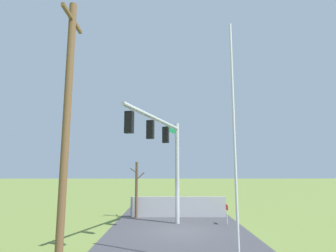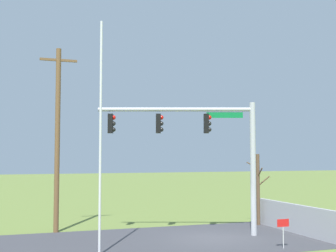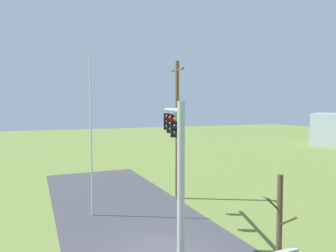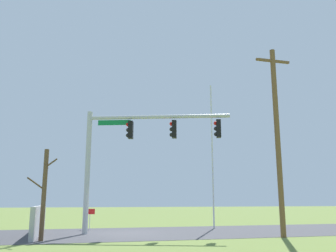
# 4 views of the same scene
# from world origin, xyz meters

# --- Properties ---
(ground_plane) EXTENTS (160.00, 160.00, 0.00)m
(ground_plane) POSITION_xyz_m (0.00, 0.00, 0.00)
(ground_plane) COLOR olive
(road_surface) EXTENTS (28.00, 8.00, 0.01)m
(road_surface) POSITION_xyz_m (-4.00, 0.00, 0.01)
(road_surface) COLOR #3D3D42
(road_surface) RESTS_ON ground_plane
(sidewalk_corner) EXTENTS (6.00, 6.00, 0.01)m
(sidewalk_corner) POSITION_xyz_m (3.20, -0.04, 0.00)
(sidewalk_corner) COLOR #B7B5AD
(sidewalk_corner) RESTS_ON ground_plane
(retaining_fence) EXTENTS (0.20, 6.96, 1.45)m
(retaining_fence) POSITION_xyz_m (4.52, -0.20, 0.72)
(retaining_fence) COLOR #A8A8AD
(retaining_fence) RESTS_ON ground_plane
(signal_mast) EXTENTS (7.40, 2.74, 6.52)m
(signal_mast) POSITION_xyz_m (-0.03, 0.73, 4.70)
(signal_mast) COLOR #B2B5BA
(signal_mast) RESTS_ON ground_plane
(flagpole) EXTENTS (0.10, 0.10, 9.31)m
(flagpole) POSITION_xyz_m (-5.73, -1.93, 4.66)
(flagpole) COLOR silver
(flagpole) RESTS_ON ground_plane
(utility_pole) EXTENTS (1.90, 0.26, 9.45)m
(utility_pole) POSITION_xyz_m (-6.83, 4.07, 4.89)
(utility_pole) COLOR brown
(utility_pole) RESTS_ON ground_plane
(bare_tree) EXTENTS (1.27, 1.02, 3.98)m
(bare_tree) POSITION_xyz_m (4.15, 2.83, 2.05)
(bare_tree) COLOR brown
(bare_tree) RESTS_ON ground_plane
(open_sign) EXTENTS (0.56, 0.04, 1.22)m
(open_sign) POSITION_xyz_m (1.81, -3.18, 0.91)
(open_sign) COLOR silver
(open_sign) RESTS_ON ground_plane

